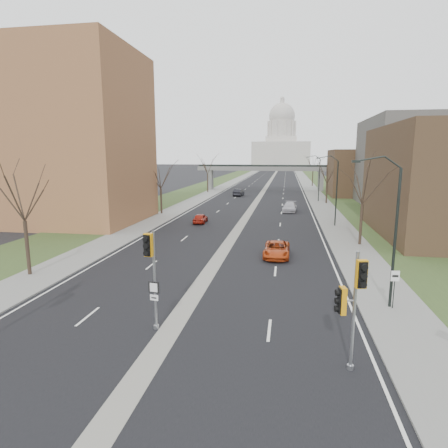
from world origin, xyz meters
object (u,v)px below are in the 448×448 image
(signal_pole_median, at_px, (151,263))
(car_right_near, at_px, (277,249))
(car_right_mid, at_px, (290,207))
(speed_limit_sign, at_px, (395,282))
(signal_pole_right, at_px, (352,295))
(car_left_near, at_px, (200,218))
(car_left_far, at_px, (239,192))

(signal_pole_median, distance_m, car_right_near, 16.67)
(car_right_mid, bearing_deg, signal_pole_median, -95.19)
(signal_pole_median, height_order, speed_limit_sign, signal_pole_median)
(signal_pole_right, xyz_separation_m, car_left_near, (-13.79, 32.74, -2.70))
(car_left_far, xyz_separation_m, car_right_mid, (10.95, -21.70, -0.03))
(signal_pole_right, bearing_deg, car_right_mid, 81.88)
(car_left_far, relative_size, car_right_near, 0.98)
(signal_pole_right, distance_m, car_right_near, 18.04)
(car_right_mid, bearing_deg, car_left_far, 120.95)
(car_left_near, relative_size, car_left_far, 0.80)
(car_left_far, bearing_deg, signal_pole_median, 99.36)
(car_left_far, distance_m, car_right_mid, 24.31)
(car_right_mid, bearing_deg, car_left_near, -129.46)
(signal_pole_median, bearing_deg, car_right_mid, 89.55)
(signal_pole_median, relative_size, car_left_far, 1.10)
(speed_limit_sign, relative_size, car_right_near, 0.47)
(car_right_near, height_order, car_right_mid, car_right_mid)
(car_right_near, bearing_deg, signal_pole_median, -109.63)
(signal_pole_median, distance_m, car_right_mid, 43.53)
(signal_pole_right, height_order, speed_limit_sign, signal_pole_right)
(signal_pole_median, xyz_separation_m, car_right_mid, (7.06, 42.86, -2.85))
(signal_pole_right, distance_m, speed_limit_sign, 8.00)
(car_left_near, relative_size, car_right_mid, 0.74)
(signal_pole_median, bearing_deg, car_right_near, 78.34)
(signal_pole_right, distance_m, car_left_near, 35.63)
(car_left_near, bearing_deg, signal_pole_right, 111.31)
(signal_pole_median, relative_size, speed_limit_sign, 2.29)
(signal_pole_median, distance_m, signal_pole_right, 9.41)
(car_left_near, distance_m, car_right_mid, 16.95)
(signal_pole_right, bearing_deg, speed_limit_sign, 52.21)
(speed_limit_sign, xyz_separation_m, car_left_far, (-16.60, 59.75, -0.89))
(car_right_near, distance_m, car_right_mid, 27.52)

